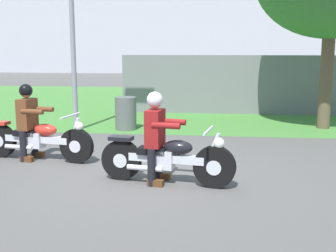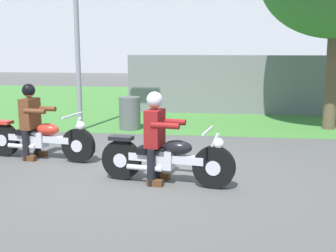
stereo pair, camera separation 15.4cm
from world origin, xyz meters
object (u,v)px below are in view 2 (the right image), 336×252
object	(u,v)px
rider_follow	(31,115)
rider_lead	(156,130)
trash_can	(130,113)
motorcycle_lead	(167,159)
motorcycle_follow	(40,139)

from	to	relation	value
rider_follow	rider_lead	bearing A→B (deg)	-14.51
rider_lead	trash_can	distance (m)	4.42
trash_can	motorcycle_lead	bearing A→B (deg)	-70.22
motorcycle_follow	rider_follow	distance (m)	0.46
motorcycle_lead	rider_lead	xyz separation A→B (m)	(-0.17, 0.03, 0.43)
motorcycle_follow	motorcycle_lead	bearing A→B (deg)	-14.51
rider_follow	trash_can	xyz separation A→B (m)	(1.15, 3.06, -0.40)
motorcycle_lead	trash_can	world-z (taller)	motorcycle_lead
motorcycle_lead	motorcycle_follow	bearing A→B (deg)	165.49
rider_follow	trash_can	world-z (taller)	rider_follow
motorcycle_lead	rider_follow	bearing A→B (deg)	166.28
rider_follow	trash_can	size ratio (longest dim) A/B	1.70
motorcycle_follow	rider_follow	bearing A→B (deg)	179.15
rider_lead	rider_follow	bearing A→B (deg)	165.49
rider_follow	trash_can	bearing A→B (deg)	79.04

